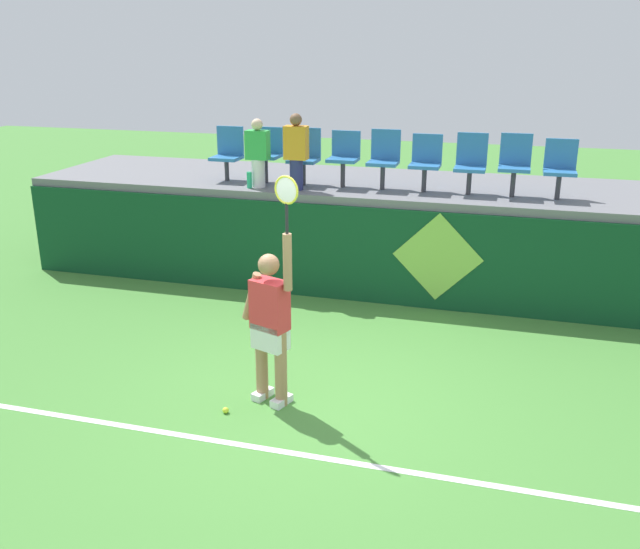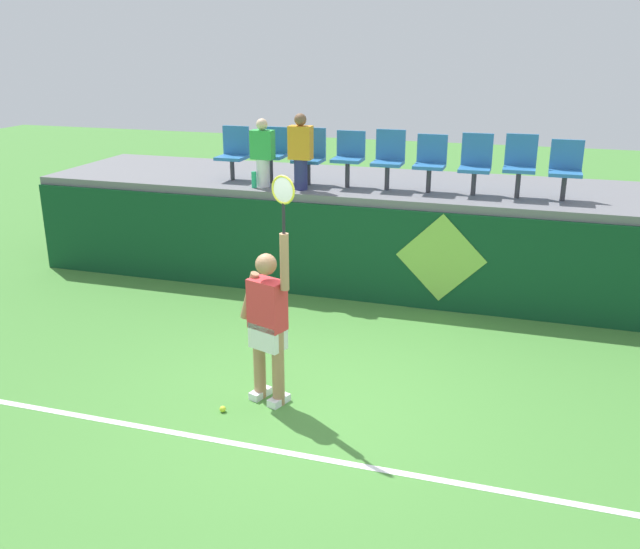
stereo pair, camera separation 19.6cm
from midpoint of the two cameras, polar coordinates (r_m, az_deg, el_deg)
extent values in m
plane|color=#478438|center=(7.52, -1.58, -10.56)|extent=(40.00, 40.00, 0.00)
cube|color=#0F4223|center=(10.09, 3.77, 1.66)|extent=(11.26, 0.20, 1.42)
cube|color=slate|center=(11.02, 5.17, 7.25)|extent=(11.26, 2.47, 0.12)
cube|color=white|center=(6.75, -4.04, -14.32)|extent=(10.14, 0.08, 0.01)
cube|color=white|center=(7.64, -5.48, -9.76)|extent=(0.20, 0.29, 0.08)
cube|color=white|center=(7.50, -3.94, -10.33)|extent=(0.20, 0.29, 0.08)
cylinder|color=#A87A56|center=(7.47, -5.57, -7.20)|extent=(0.13, 0.13, 0.84)
cylinder|color=#A87A56|center=(7.32, -4.01, -7.73)|extent=(0.13, 0.13, 0.84)
cube|color=white|center=(7.25, -4.87, -5.05)|extent=(0.41, 0.33, 0.28)
cube|color=red|center=(7.12, -4.95, -2.52)|extent=(0.43, 0.33, 0.53)
sphere|color=#A87A56|center=(6.97, -5.05, 0.81)|extent=(0.22, 0.22, 0.22)
cylinder|color=#A87A56|center=(7.25, -6.42, -1.79)|extent=(0.27, 0.17, 0.55)
cylinder|color=#A87A56|center=(6.80, -3.52, 1.01)|extent=(0.09, 0.09, 0.58)
cylinder|color=black|center=(6.68, -3.59, 4.60)|extent=(0.03, 0.03, 0.30)
torus|color=gold|center=(6.62, -3.64, 6.95)|extent=(0.27, 0.11, 0.28)
ellipsoid|color=silver|center=(6.62, -3.64, 6.95)|extent=(0.23, 0.09, 0.24)
sphere|color=#D1E533|center=(7.40, -8.54, -10.99)|extent=(0.07, 0.07, 0.07)
cylinder|color=#26B272|center=(10.58, -6.36, 7.73)|extent=(0.08, 0.08, 0.24)
cylinder|color=#38383D|center=(11.19, -8.18, 8.49)|extent=(0.07, 0.07, 0.33)
cube|color=#2D70B2|center=(11.16, -8.22, 9.46)|extent=(0.44, 0.42, 0.05)
cube|color=#2D70B2|center=(11.29, -7.89, 10.87)|extent=(0.44, 0.04, 0.45)
cylinder|color=#38383D|center=(10.94, -5.00, 8.53)|extent=(0.07, 0.07, 0.39)
cube|color=#2D70B2|center=(10.90, -5.03, 9.67)|extent=(0.44, 0.42, 0.05)
cube|color=#2D70B2|center=(11.05, -4.72, 10.98)|extent=(0.44, 0.04, 0.40)
cylinder|color=#38383D|center=(10.74, -1.89, 8.30)|extent=(0.07, 0.07, 0.35)
cube|color=#2D70B2|center=(10.71, -1.91, 9.36)|extent=(0.44, 0.42, 0.05)
cube|color=#2D70B2|center=(10.85, -1.61, 10.81)|extent=(0.44, 0.04, 0.45)
cylinder|color=#38383D|center=(10.57, 1.35, 8.24)|extent=(0.07, 0.07, 0.39)
cube|color=#2D70B2|center=(10.53, 1.36, 9.42)|extent=(0.44, 0.42, 0.05)
cube|color=#2D70B2|center=(10.68, 1.63, 10.73)|extent=(0.44, 0.04, 0.38)
cylinder|color=#38383D|center=(10.44, 4.62, 7.99)|extent=(0.07, 0.07, 0.37)
cube|color=#2D70B2|center=(10.40, 4.65, 9.12)|extent=(0.44, 0.42, 0.05)
cube|color=#2D70B2|center=(10.55, 4.90, 10.62)|extent=(0.44, 0.04, 0.45)
cylinder|color=#38383D|center=(10.34, 8.03, 7.73)|extent=(0.07, 0.07, 0.36)
cube|color=#2D70B2|center=(10.31, 8.08, 8.84)|extent=(0.44, 0.42, 0.05)
cube|color=#2D70B2|center=(10.46, 8.29, 10.26)|extent=(0.44, 0.04, 0.41)
cylinder|color=#38383D|center=(10.28, 11.62, 7.42)|extent=(0.07, 0.07, 0.35)
cube|color=#2D70B2|center=(10.24, 11.69, 8.51)|extent=(0.44, 0.42, 0.05)
cube|color=#2D70B2|center=(10.39, 11.88, 10.08)|extent=(0.44, 0.04, 0.47)
cylinder|color=#38383D|center=(10.25, 15.05, 7.23)|extent=(0.07, 0.07, 0.38)
cube|color=#2D70B2|center=(10.21, 15.16, 8.40)|extent=(0.44, 0.42, 0.05)
cube|color=#2D70B2|center=(10.36, 15.30, 9.93)|extent=(0.44, 0.04, 0.45)
cylinder|color=#38383D|center=(10.27, 18.49, 6.86)|extent=(0.07, 0.07, 0.36)
cube|color=#2D70B2|center=(10.23, 18.60, 7.97)|extent=(0.44, 0.42, 0.05)
cube|color=#2D70B2|center=(10.38, 18.70, 9.41)|extent=(0.44, 0.04, 0.41)
cylinder|color=white|center=(10.64, -5.62, 8.30)|extent=(0.20, 0.20, 0.42)
cube|color=green|center=(10.57, -5.69, 10.57)|extent=(0.34, 0.20, 0.43)
sphere|color=beige|center=(10.53, -5.75, 12.19)|extent=(0.17, 0.17, 0.17)
cylinder|color=navy|center=(10.40, -2.50, 8.22)|extent=(0.20, 0.20, 0.45)
cube|color=orange|center=(10.33, -2.53, 10.78)|extent=(0.34, 0.20, 0.49)
sphere|color=brown|center=(10.28, -2.56, 12.62)|extent=(0.18, 0.18, 0.18)
cube|color=#0F4223|center=(10.08, 8.86, -2.82)|extent=(0.90, 0.01, 0.00)
plane|color=#8CC64C|center=(9.82, 9.08, 1.41)|extent=(1.27, 0.00, 1.27)
camera|label=1|loc=(0.10, -90.69, -0.24)|focal=38.89mm
camera|label=2|loc=(0.10, 89.31, 0.24)|focal=38.89mm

